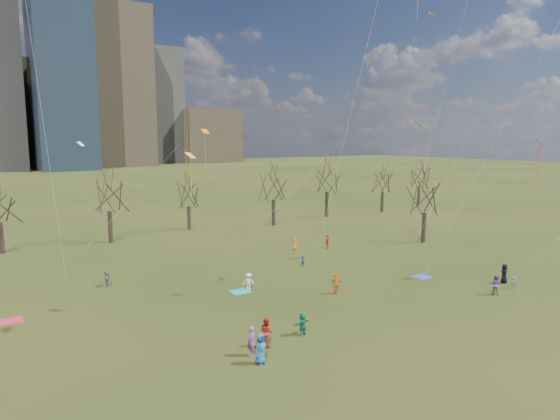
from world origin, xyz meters
TOP-DOWN VIEW (x-y plane):
  - ground at (0.00, 0.00)m, footprint 500.00×500.00m
  - bare_tree_row at (-0.09, 37.22)m, footprint 113.04×29.80m
  - blanket_teal at (-3.44, 13.13)m, footprint 1.60×1.50m
  - blanket_navy at (13.25, 7.35)m, footprint 1.60×1.50m
  - blanket_crimson at (-20.69, 16.34)m, footprint 1.60×1.50m
  - person_0 at (-9.24, 0.31)m, footprint 1.03×0.81m
  - person_2 at (-7.59, 2.27)m, footprint 0.74×0.94m
  - person_3 at (17.01, 0.37)m, footprint 0.77×0.85m
  - person_4 at (3.06, 8.01)m, footprint 1.12×0.80m
  - person_5 at (-4.66, 2.39)m, footprint 1.55×0.74m
  - person_6 at (17.94, 1.87)m, footprint 0.99×1.02m
  - person_7 at (-9.15, 1.57)m, footprint 0.50×0.71m
  - person_8 at (6.21, 17.05)m, footprint 0.52×0.62m
  - person_9 at (-2.54, 13.12)m, footprint 1.10×0.84m
  - person_10 at (13.58, 22.00)m, footprint 1.09×0.89m
  - person_11 at (-12.52, 21.17)m, footprint 0.87×1.43m
  - person_12 at (9.94, 23.63)m, footprint 0.63×0.81m
  - person_14 at (14.16, 0.33)m, footprint 0.86×0.99m
  - kites_airborne at (2.01, 13.01)m, footprint 65.66×38.76m

SIDE VIEW (x-z plane):
  - ground at x=0.00m, z-range 0.00..0.00m
  - blanket_teal at x=-3.44m, z-range 0.00..0.03m
  - blanket_navy at x=13.25m, z-range 0.00..0.03m
  - blanket_crimson at x=-20.69m, z-range 0.00..0.03m
  - person_3 at x=17.01m, z-range 0.00..1.14m
  - person_8 at x=6.21m, z-range 0.00..1.15m
  - person_11 at x=-12.52m, z-range 0.00..1.47m
  - person_12 at x=9.94m, z-range 0.00..1.48m
  - person_9 at x=-2.54m, z-range 0.00..1.51m
  - person_5 at x=-4.66m, z-range 0.00..1.60m
  - person_14 at x=14.16m, z-range 0.00..1.72m
  - person_10 at x=13.58m, z-range 0.00..1.74m
  - person_4 at x=3.06m, z-range 0.00..1.77m
  - person_6 at x=17.94m, z-range 0.00..1.77m
  - person_7 at x=-9.15m, z-range 0.00..1.85m
  - person_0 at x=-9.24m, z-range 0.00..1.86m
  - person_2 at x=-7.59m, z-range 0.00..1.89m
  - bare_tree_row at x=-0.09m, z-range 1.37..10.87m
  - kites_airborne at x=2.01m, z-range -2.13..29.29m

